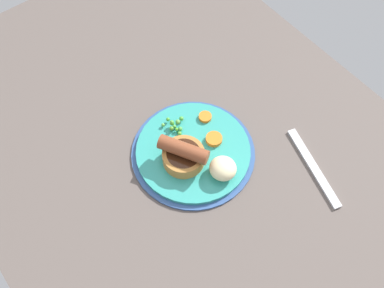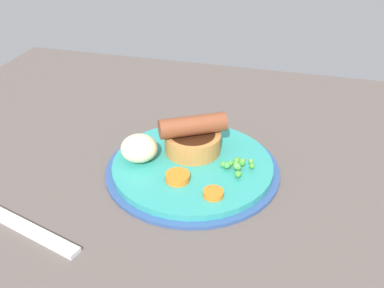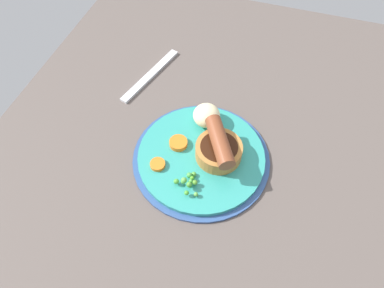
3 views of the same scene
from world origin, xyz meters
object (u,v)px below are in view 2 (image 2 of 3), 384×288
object	(u,v)px
sausage_pudding	(193,137)
potato_chunk_0	(139,148)
carrot_slice_2	(217,194)
carrot_slice_0	(178,177)
fork	(20,225)
pea_pile	(237,165)
dinner_plate	(192,167)

from	to	relation	value
sausage_pudding	potato_chunk_0	world-z (taller)	sausage_pudding
carrot_slice_2	carrot_slice_0	bearing A→B (deg)	-19.05
sausage_pudding	carrot_slice_0	bearing A→B (deg)	59.58
carrot_slice_2	fork	distance (cm)	23.79
fork	sausage_pudding	bearing A→B (deg)	-113.91
potato_chunk_0	carrot_slice_0	distance (cm)	7.41
pea_pile	carrot_slice_0	world-z (taller)	pea_pile
potato_chunk_0	fork	size ratio (longest dim) A/B	0.28
sausage_pudding	pea_pile	distance (cm)	7.87
dinner_plate	fork	xyz separation A→B (cm)	(16.76, 16.23, -0.27)
dinner_plate	pea_pile	distance (cm)	6.55
potato_chunk_0	carrot_slice_0	size ratio (longest dim) A/B	1.58
pea_pile	carrot_slice_2	bearing A→B (deg)	76.45
fork	dinner_plate	bearing A→B (deg)	-119.98
dinner_plate	sausage_pudding	bearing A→B (deg)	-76.02
pea_pile	potato_chunk_0	bearing A→B (deg)	3.64
sausage_pudding	pea_pile	xyz separation A→B (cm)	(-7.04, 3.25, -1.31)
dinner_plate	pea_pile	size ratio (longest dim) A/B	5.35
carrot_slice_0	carrot_slice_2	size ratio (longest dim) A/B	1.24
dinner_plate	carrot_slice_0	bearing A→B (deg)	79.46
carrot_slice_2	potato_chunk_0	bearing A→B (deg)	-23.23
dinner_plate	potato_chunk_0	size ratio (longest dim) A/B	4.76
potato_chunk_0	carrot_slice_0	world-z (taller)	potato_chunk_0
fork	carrot_slice_0	bearing A→B (deg)	-127.51
carrot_slice_0	dinner_plate	bearing A→B (deg)	-100.54
potato_chunk_0	fork	world-z (taller)	potato_chunk_0
fork	potato_chunk_0	bearing A→B (deg)	-106.08
pea_pile	carrot_slice_2	size ratio (longest dim) A/B	1.74
sausage_pudding	pea_pile	world-z (taller)	sausage_pudding
dinner_plate	pea_pile	world-z (taller)	pea_pile
potato_chunk_0	carrot_slice_2	bearing A→B (deg)	156.77
dinner_plate	fork	size ratio (longest dim) A/B	1.35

